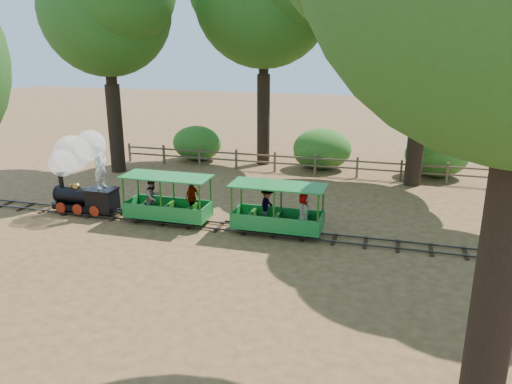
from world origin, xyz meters
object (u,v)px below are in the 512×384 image
(carriage_front, at_px, (168,202))
(carriage_rear, at_px, (279,212))
(locomotive, at_px, (79,166))
(fence, at_px, (295,162))

(carriage_front, relative_size, carriage_rear, 1.00)
(locomotive, relative_size, carriage_rear, 1.03)
(locomotive, xyz_separation_m, carriage_rear, (7.59, -0.03, -1.04))
(carriage_rear, bearing_deg, fence, 98.03)
(locomotive, distance_m, fence, 10.30)
(carriage_front, xyz_separation_m, fence, (2.87, 8.03, -0.20))
(locomotive, distance_m, carriage_front, 3.74)
(carriage_rear, distance_m, fence, 8.04)
(carriage_rear, bearing_deg, carriage_front, -178.94)
(locomotive, height_order, carriage_front, locomotive)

